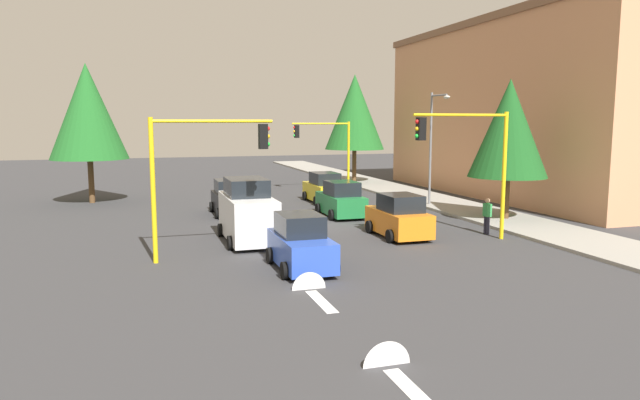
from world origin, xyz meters
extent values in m
plane|color=#353538|center=(0.00, 0.00, 0.00)|extent=(120.00, 120.00, 0.00)
cube|color=gray|center=(-5.00, 10.50, 0.07)|extent=(80.00, 4.00, 0.15)
cube|color=silver|center=(12.30, -3.00, 0.01)|extent=(2.20, 0.36, 0.01)
cone|color=silver|center=(11.00, -3.00, 0.01)|extent=(0.01, 1.10, 1.10)
cube|color=silver|center=(18.30, -3.00, 0.01)|extent=(2.20, 0.36, 0.01)
cone|color=silver|center=(17.00, -3.00, 0.01)|extent=(0.01, 1.10, 1.10)
cube|color=tan|center=(-7.26, 18.50, 5.85)|extent=(25.22, 9.00, 11.69)
cube|color=brown|center=(-7.26, 18.50, 11.94)|extent=(25.52, 9.30, 0.50)
cylinder|color=yellow|center=(6.00, 7.50, 2.83)|extent=(0.18, 0.18, 5.67)
cylinder|color=yellow|center=(6.00, 5.25, 5.52)|extent=(0.12, 4.50, 0.12)
cube|color=black|center=(6.00, 3.36, 4.94)|extent=(0.36, 0.32, 0.96)
sphere|color=red|center=(6.00, 3.18, 5.24)|extent=(0.18, 0.18, 0.18)
sphere|color=yellow|center=(6.00, 3.18, 4.94)|extent=(0.18, 0.18, 0.18)
sphere|color=green|center=(6.00, 3.18, 4.64)|extent=(0.18, 0.18, 0.18)
cylinder|color=yellow|center=(-14.00, 7.50, 2.62)|extent=(0.18, 0.18, 5.25)
cylinder|color=yellow|center=(-14.00, 5.25, 5.10)|extent=(0.12, 4.50, 0.12)
cube|color=black|center=(-14.00, 3.36, 4.52)|extent=(0.36, 0.32, 0.96)
sphere|color=red|center=(-14.00, 3.18, 4.82)|extent=(0.18, 0.18, 0.18)
sphere|color=yellow|center=(-14.00, 3.18, 4.52)|extent=(0.18, 0.18, 0.18)
sphere|color=green|center=(-14.00, 3.18, 4.22)|extent=(0.18, 0.18, 0.18)
cylinder|color=yellow|center=(6.00, -7.50, 2.70)|extent=(0.18, 0.18, 5.40)
cylinder|color=yellow|center=(6.00, -5.25, 5.25)|extent=(0.12, 4.50, 0.12)
cube|color=black|center=(6.00, -3.36, 4.67)|extent=(0.36, 0.32, 0.96)
sphere|color=red|center=(6.00, -3.18, 4.97)|extent=(0.18, 0.18, 0.18)
sphere|color=yellow|center=(6.00, -3.18, 4.67)|extent=(0.18, 0.18, 0.18)
sphere|color=green|center=(6.00, -3.18, 4.37)|extent=(0.18, 0.18, 0.18)
cylinder|color=slate|center=(-4.00, 9.20, 3.50)|extent=(0.14, 0.14, 7.00)
cylinder|color=slate|center=(-3.10, 9.20, 6.80)|extent=(1.80, 0.10, 0.10)
ellipsoid|color=silver|center=(-2.20, 9.20, 6.65)|extent=(0.56, 0.28, 0.20)
cylinder|color=brown|center=(-12.00, -11.00, 1.52)|extent=(0.36, 0.36, 3.05)
cone|color=#1E6023|center=(-12.00, -11.00, 5.89)|extent=(4.87, 4.87, 6.09)
cylinder|color=brown|center=(-18.00, 9.50, 1.56)|extent=(0.36, 0.36, 3.13)
cone|color=#1E6023|center=(-18.00, 9.50, 6.05)|extent=(5.00, 5.00, 6.25)
cylinder|color=brown|center=(2.00, 10.50, 1.27)|extent=(0.36, 0.36, 2.55)
cone|color=#19511E|center=(2.00, 10.50, 4.90)|extent=(4.08, 4.08, 5.10)
cube|color=white|center=(3.18, -3.51, 1.09)|extent=(4.80, 1.90, 1.85)
cube|color=black|center=(2.94, -3.51, 2.40)|extent=(2.50, 1.67, 0.76)
cylinder|color=black|center=(4.66, -2.50, 0.30)|extent=(0.60, 0.20, 0.60)
cylinder|color=black|center=(4.66, -4.52, 0.30)|extent=(0.60, 0.20, 0.60)
cylinder|color=black|center=(1.69, -2.50, 0.30)|extent=(0.60, 0.20, 0.60)
cylinder|color=black|center=(1.69, -4.52, 0.30)|extent=(0.60, 0.20, 0.60)
cube|color=#1E7238|center=(-2.06, 2.65, 0.69)|extent=(3.90, 1.76, 1.05)
cube|color=black|center=(-1.86, 2.65, 1.60)|extent=(2.03, 1.55, 0.76)
cylinder|color=black|center=(-3.26, 1.71, 0.30)|extent=(0.60, 0.20, 0.60)
cylinder|color=black|center=(-3.26, 3.59, 0.30)|extent=(0.60, 0.20, 0.60)
cylinder|color=black|center=(-0.85, 1.71, 0.30)|extent=(0.60, 0.20, 0.60)
cylinder|color=black|center=(-0.85, 3.59, 0.30)|extent=(0.60, 0.20, 0.60)
cube|color=yellow|center=(-7.67, 3.47, 0.69)|extent=(4.16, 1.74, 1.05)
cube|color=black|center=(-7.46, 3.47, 1.60)|extent=(2.16, 1.53, 0.76)
cylinder|color=black|center=(-8.96, 2.54, 0.30)|extent=(0.60, 0.20, 0.60)
cylinder|color=black|center=(-8.96, 4.40, 0.30)|extent=(0.60, 0.20, 0.60)
cylinder|color=black|center=(-6.38, 2.54, 0.30)|extent=(0.60, 0.20, 0.60)
cylinder|color=black|center=(-6.38, 4.40, 0.30)|extent=(0.60, 0.20, 0.60)
cube|color=blue|center=(8.50, -2.56, 0.69)|extent=(3.71, 1.66, 1.05)
cube|color=black|center=(8.32, -2.56, 1.60)|extent=(1.93, 1.46, 0.76)
cylinder|color=black|center=(9.65, -1.66, 0.30)|extent=(0.60, 0.20, 0.60)
cylinder|color=black|center=(9.65, -3.45, 0.30)|extent=(0.60, 0.20, 0.60)
cylinder|color=black|center=(7.35, -1.66, 0.30)|extent=(0.60, 0.20, 0.60)
cylinder|color=black|center=(7.35, -3.45, 0.30)|extent=(0.60, 0.20, 0.60)
cube|color=black|center=(-4.49, -3.17, 0.69)|extent=(4.06, 1.60, 1.05)
cube|color=black|center=(-4.69, -3.17, 1.60)|extent=(2.11, 1.41, 0.76)
cylinder|color=black|center=(-3.23, -2.31, 0.30)|extent=(0.60, 0.20, 0.60)
cylinder|color=black|center=(-3.23, -4.03, 0.30)|extent=(0.60, 0.20, 0.60)
cylinder|color=black|center=(-5.75, -2.31, 0.30)|extent=(0.60, 0.20, 0.60)
cylinder|color=black|center=(-5.75, -4.03, 0.30)|extent=(0.60, 0.20, 0.60)
cube|color=orange|center=(4.16, 3.27, 0.69)|extent=(3.81, 1.77, 1.05)
cube|color=black|center=(4.35, 3.27, 1.60)|extent=(1.98, 1.56, 0.76)
cylinder|color=black|center=(2.97, 2.33, 0.30)|extent=(0.60, 0.20, 0.60)
cylinder|color=black|center=(2.97, 4.22, 0.30)|extent=(0.60, 0.20, 0.60)
cylinder|color=black|center=(5.34, 2.33, 0.30)|extent=(0.60, 0.20, 0.60)
cylinder|color=black|center=(5.34, 4.22, 0.30)|extent=(0.60, 0.20, 0.60)
cylinder|color=#262638|center=(4.98, 7.47, 0.42)|extent=(0.16, 0.16, 0.85)
cylinder|color=#262638|center=(4.78, 7.47, 0.42)|extent=(0.16, 0.16, 0.85)
cube|color=green|center=(4.88, 7.47, 1.15)|extent=(0.40, 0.24, 0.60)
sphere|color=tan|center=(4.88, 7.47, 1.59)|extent=(0.22, 0.22, 0.22)
camera|label=1|loc=(27.84, -7.90, 5.23)|focal=32.29mm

